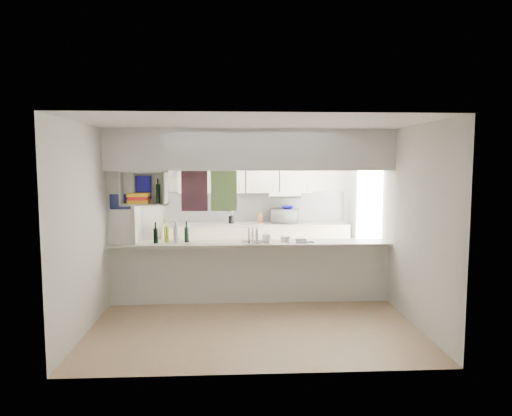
{
  "coord_description": "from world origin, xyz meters",
  "views": [
    {
      "loc": [
        -0.27,
        -6.79,
        2.13
      ],
      "look_at": [
        0.11,
        0.5,
        1.39
      ],
      "focal_mm": 32.0,
      "sensor_mm": 36.0,
      "label": 1
    }
  ],
  "objects": [
    {
      "name": "bowl",
      "position": [
        0.82,
        2.1,
        1.23
      ],
      "size": [
        0.25,
        0.25,
        0.06
      ],
      "primitive_type": "imported",
      "color": "#0E0B80",
      "rests_on": "microwave"
    },
    {
      "name": "cup",
      "position": [
        0.24,
        -0.03,
        0.99
      ],
      "size": [
        0.16,
        0.16,
        0.1
      ],
      "primitive_type": "imported",
      "rotation": [
        0.0,
        0.0,
        0.33
      ],
      "color": "white",
      "rests_on": "dish_rack"
    },
    {
      "name": "microwave",
      "position": [
        0.77,
        2.13,
        1.06
      ],
      "size": [
        0.59,
        0.48,
        0.28
      ],
      "primitive_type": "imported",
      "rotation": [
        0.0,
        0.0,
        2.85
      ],
      "color": "white",
      "rests_on": "bench_top"
    },
    {
      "name": "ceiling",
      "position": [
        0.0,
        0.0,
        2.6
      ],
      "size": [
        4.8,
        4.8,
        0.0
      ],
      "primitive_type": "plane",
      "color": "white",
      "rests_on": "wall_back"
    },
    {
      "name": "knife_block",
      "position": [
        0.28,
        2.18,
        1.02
      ],
      "size": [
        0.11,
        0.09,
        0.2
      ],
      "primitive_type": "cube",
      "rotation": [
        0.0,
        0.0,
        -0.09
      ],
      "color": "brown",
      "rests_on": "bench_top"
    },
    {
      "name": "dish_rack",
      "position": [
        0.07,
        -0.04,
        1.01
      ],
      "size": [
        0.43,
        0.33,
        0.22
      ],
      "rotation": [
        0.0,
        0.0,
        0.04
      ],
      "color": "silver",
      "rests_on": "breakfast_bar"
    },
    {
      "name": "wall_right",
      "position": [
        2.1,
        0.0,
        1.3
      ],
      "size": [
        0.0,
        4.8,
        4.8
      ],
      "primitive_type": "plane",
      "rotation": [
        1.57,
        0.0,
        -1.57
      ],
      "color": "silver",
      "rests_on": "floor"
    },
    {
      "name": "kitchen_run",
      "position": [
        0.16,
        2.14,
        0.83
      ],
      "size": [
        3.6,
        0.63,
        2.24
      ],
      "color": "silver",
      "rests_on": "floor"
    },
    {
      "name": "wine_bottles",
      "position": [
        -1.19,
        0.02,
        1.05
      ],
      "size": [
        0.52,
        0.15,
        0.35
      ],
      "color": "black",
      "rests_on": "breakfast_bar"
    },
    {
      "name": "wall_left",
      "position": [
        -2.1,
        0.0,
        1.3
      ],
      "size": [
        0.0,
        4.8,
        4.8
      ],
      "primitive_type": "plane",
      "rotation": [
        1.57,
        0.0,
        1.57
      ],
      "color": "silver",
      "rests_on": "floor"
    },
    {
      "name": "floor",
      "position": [
        0.0,
        0.0,
        0.0
      ],
      "size": [
        4.8,
        4.8,
        0.0
      ],
      "primitive_type": "plane",
      "color": "tan",
      "rests_on": "ground"
    },
    {
      "name": "plastic_tubs",
      "position": [
        0.63,
        -0.01,
        0.96
      ],
      "size": [
        0.5,
        0.23,
        0.08
      ],
      "color": "silver",
      "rests_on": "breakfast_bar"
    },
    {
      "name": "utensil_jar",
      "position": [
        -0.29,
        2.15,
        0.99
      ],
      "size": [
        0.1,
        0.1,
        0.15
      ],
      "primitive_type": "cylinder",
      "color": "black",
      "rests_on": "bench_top"
    },
    {
      "name": "wall_back",
      "position": [
        0.0,
        2.4,
        1.3
      ],
      "size": [
        4.2,
        0.0,
        4.2
      ],
      "primitive_type": "plane",
      "rotation": [
        1.57,
        0.0,
        0.0
      ],
      "color": "silver",
      "rests_on": "floor"
    },
    {
      "name": "cubby_shelf",
      "position": [
        -1.57,
        -0.06,
        1.71
      ],
      "size": [
        0.65,
        0.35,
        0.5
      ],
      "color": "white",
      "rests_on": "bulkhead"
    },
    {
      "name": "servery_partition",
      "position": [
        -0.17,
        0.0,
        1.66
      ],
      "size": [
        4.2,
        0.5,
        2.6
      ],
      "color": "silver",
      "rests_on": "floor"
    }
  ]
}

